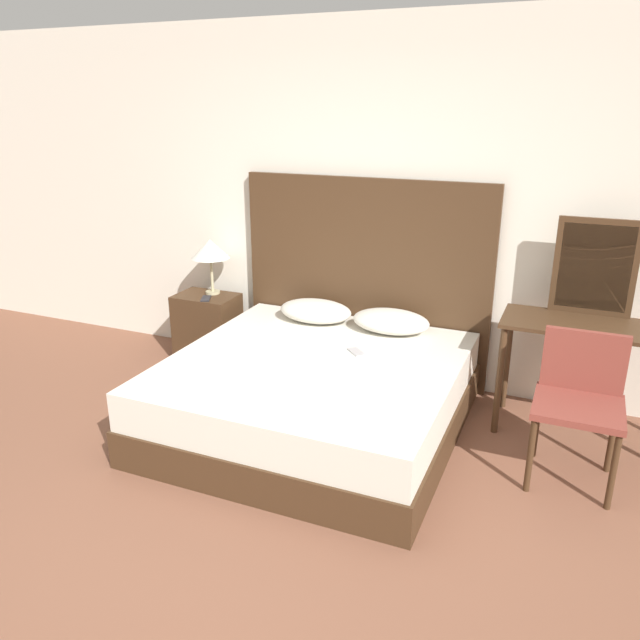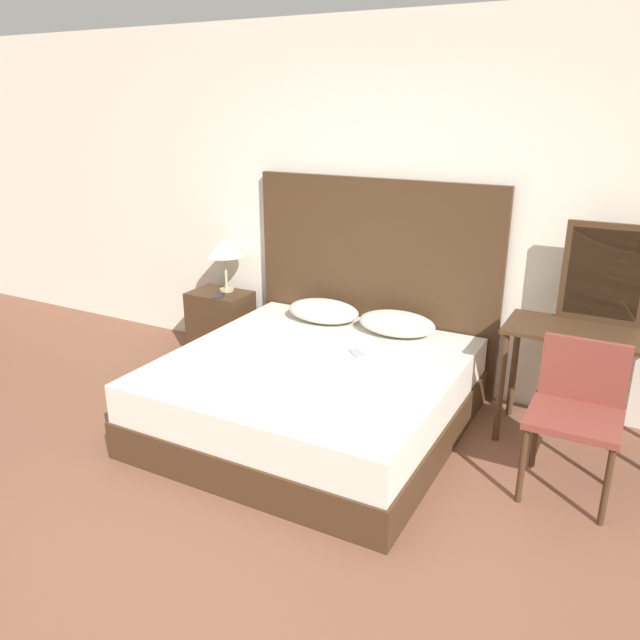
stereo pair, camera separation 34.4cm
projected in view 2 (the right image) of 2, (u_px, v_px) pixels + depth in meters
ground_plane at (187, 564)px, 3.01m from camera, size 16.00×16.00×0.00m
wall_back at (393, 209)px, 4.66m from camera, size 10.00×0.06×2.70m
bed at (313, 394)px, 4.20m from camera, size 1.88×1.91×0.50m
headboard at (374, 282)px, 4.83m from camera, size 1.97×0.05×1.58m
pillow_left at (323, 311)px, 4.81m from camera, size 0.57×0.38×0.16m
pillow_right at (397, 323)px, 4.54m from camera, size 0.57×0.38×0.16m
phone_on_bed at (357, 353)px, 4.21m from camera, size 0.16×0.16×0.01m
nightstand at (221, 324)px, 5.38m from camera, size 0.51×0.35×0.57m
table_lamp at (225, 248)px, 5.21m from camera, size 0.32×0.32×0.46m
phone_on_nightstand at (219, 296)px, 5.19m from camera, size 0.13×0.17×0.01m
vanity_desk at (590, 353)px, 3.86m from camera, size 1.04×0.48×0.78m
vanity_mirror at (605, 274)px, 3.88m from camera, size 0.51×0.03×0.64m
chair at (577, 405)px, 3.45m from camera, size 0.49×0.46×0.87m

